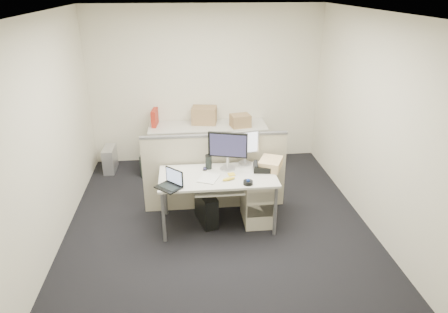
{
  "coord_description": "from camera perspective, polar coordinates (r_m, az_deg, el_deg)",
  "views": [
    {
      "loc": [
        -0.39,
        -4.57,
        3.01
      ],
      "look_at": [
        0.1,
        0.15,
        0.93
      ],
      "focal_mm": 32.0,
      "sensor_mm": 36.0,
      "label": 1
    }
  ],
  "objects": [
    {
      "name": "keyboard",
      "position": [
        5.04,
        -0.75,
        -4.3
      ],
      "size": [
        0.48,
        0.22,
        0.03
      ],
      "primitive_type": "cube",
      "rotation": [
        0.0,
        0.0,
        0.12
      ],
      "color": "black",
      "rests_on": "keyboard_tray"
    },
    {
      "name": "cubicle_partition",
      "position": [
        5.6,
        -1.31,
        -2.36
      ],
      "size": [
        2.0,
        0.06,
        1.1
      ],
      "primitive_type": "cube",
      "color": "#A99E8A",
      "rests_on": "floor"
    },
    {
      "name": "ceiling",
      "position": [
        4.6,
        -1.09,
        19.83
      ],
      "size": [
        4.0,
        4.5,
        0.01
      ],
      "primitive_type": "cube",
      "color": "white",
      "rests_on": "ground"
    },
    {
      "name": "red_binder",
      "position": [
        6.96,
        -9.86,
        5.44
      ],
      "size": [
        0.11,
        0.33,
        0.3
      ],
      "primitive_type": "cube",
      "rotation": [
        0.0,
        0.0,
        -0.11
      ],
      "color": "#A62617",
      "rests_on": "back_counter"
    },
    {
      "name": "paper_stack",
      "position": [
        5.04,
        -2.2,
        -3.12
      ],
      "size": [
        0.32,
        0.35,
        0.01
      ],
      "primitive_type": "cube",
      "rotation": [
        0.0,
        0.0,
        -0.41
      ],
      "color": "silver",
      "rests_on": "desk"
    },
    {
      "name": "wall_front",
      "position": [
        2.88,
        3.05,
        -11.51
      ],
      "size": [
        4.0,
        0.02,
        2.7
      ],
      "primitive_type": "cube",
      "color": "beige",
      "rests_on": "ground"
    },
    {
      "name": "wall_left",
      "position": [
        5.12,
        -23.87,
        2.7
      ],
      "size": [
        0.02,
        4.5,
        2.7
      ],
      "primitive_type": "cube",
      "color": "beige",
      "rests_on": "ground"
    },
    {
      "name": "back_counter",
      "position": [
        7.03,
        -2.29,
        1.54
      ],
      "size": [
        2.0,
        0.6,
        0.72
      ],
      "primitive_type": "cube",
      "color": "beige",
      "rests_on": "floor"
    },
    {
      "name": "wall_back",
      "position": [
        7.03,
        -2.6,
        10.02
      ],
      "size": [
        4.0,
        0.02,
        2.7
      ],
      "primitive_type": "cube",
      "color": "beige",
      "rests_on": "ground"
    },
    {
      "name": "monitor_main",
      "position": [
        5.19,
        0.54,
        0.77
      ],
      "size": [
        0.55,
        0.33,
        0.51
      ],
      "primitive_type": "cube",
      "rotation": [
        0.0,
        0.0,
        -0.27
      ],
      "color": "black",
      "rests_on": "desk"
    },
    {
      "name": "cellphone",
      "position": [
        5.29,
        -2.73,
        -1.77
      ],
      "size": [
        0.07,
        0.1,
        0.01
      ],
      "primitive_type": "cube",
      "rotation": [
        0.0,
        0.0,
        -0.17
      ],
      "color": "black",
      "rests_on": "desk"
    },
    {
      "name": "banana",
      "position": [
        4.99,
        0.68,
        -3.21
      ],
      "size": [
        0.18,
        0.1,
        0.04
      ],
      "primitive_type": "ellipsoid",
      "rotation": [
        0.0,
        0.0,
        0.32
      ],
      "color": "yellow",
      "rests_on": "desk"
    },
    {
      "name": "travel_mug",
      "position": [
        5.28,
        -2.22,
        -0.83
      ],
      "size": [
        0.1,
        0.1,
        0.18
      ],
      "primitive_type": "cylinder",
      "rotation": [
        0.0,
        0.0,
        0.13
      ],
      "color": "black",
      "rests_on": "desk"
    },
    {
      "name": "desk_phone",
      "position": [
        5.26,
        5.53,
        -1.65
      ],
      "size": [
        0.26,
        0.22,
        0.08
      ],
      "primitive_type": "cube",
      "rotation": [
        0.0,
        0.0,
        -0.12
      ],
      "color": "black",
      "rests_on": "desk"
    },
    {
      "name": "cardboard_box_right",
      "position": [
        6.81,
        2.34,
        5.05
      ],
      "size": [
        0.36,
        0.31,
        0.23
      ],
      "primitive_type": "cube",
      "rotation": [
        0.0,
        0.0,
        0.19
      ],
      "color": "#A37B55",
      "rests_on": "back_counter"
    },
    {
      "name": "keyboard_tray",
      "position": [
        5.02,
        -0.73,
        -4.76
      ],
      "size": [
        0.62,
        0.32,
        0.02
      ],
      "primitive_type": "cube",
      "color": "beige",
      "rests_on": "desk"
    },
    {
      "name": "wall_right",
      "position": [
        5.42,
        20.66,
        4.31
      ],
      "size": [
        0.02,
        4.5,
        2.7
      ],
      "primitive_type": "cube",
      "color": "beige",
      "rests_on": "ground"
    },
    {
      "name": "manila_folders",
      "position": [
        5.33,
        6.67,
        -1.03
      ],
      "size": [
        0.39,
        0.43,
        0.13
      ],
      "primitive_type": "cube",
      "rotation": [
        0.0,
        0.0,
        -0.42
      ],
      "color": "tan",
      "rests_on": "desk"
    },
    {
      "name": "desk",
      "position": [
        5.15,
        -0.91,
        -3.37
      ],
      "size": [
        1.5,
        0.75,
        0.73
      ],
      "color": "beige",
      "rests_on": "floor"
    },
    {
      "name": "sticky_pad",
      "position": [
        5.14,
        1.08,
        -2.57
      ],
      "size": [
        0.1,
        0.1,
        0.01
      ],
      "primitive_type": "cube",
      "rotation": [
        0.0,
        0.0,
        0.15
      ],
      "color": "yellow",
      "rests_on": "desk"
    },
    {
      "name": "monitor_small",
      "position": [
        5.36,
        3.02,
        1.24
      ],
      "size": [
        0.41,
        0.26,
        0.47
      ],
      "primitive_type": "cube",
      "rotation": [
        0.0,
        0.0,
        0.19
      ],
      "color": "#B7B7BC",
      "rests_on": "desk"
    },
    {
      "name": "floor",
      "position": [
        5.49,
        -0.87,
        -9.61
      ],
      "size": [
        4.0,
        4.5,
        0.01
      ],
      "primitive_type": "cube",
      "color": "black",
      "rests_on": "ground"
    },
    {
      "name": "pc_tower_spare_dark",
      "position": [
        6.9,
        -10.87,
        -0.88
      ],
      "size": [
        0.22,
        0.42,
        0.38
      ],
      "primitive_type": "cube",
      "rotation": [
        0.0,
        0.0,
        -0.15
      ],
      "color": "black",
      "rests_on": "floor"
    },
    {
      "name": "trackball",
      "position": [
        4.91,
        3.45,
        -3.74
      ],
      "size": [
        0.14,
        0.14,
        0.05
      ],
      "primitive_type": "cylinder",
      "rotation": [
        0.0,
        0.0,
        -0.2
      ],
      "color": "black",
      "rests_on": "desk"
    },
    {
      "name": "pc_tower_desk",
      "position": [
        5.42,
        -2.53,
        -7.38
      ],
      "size": [
        0.3,
        0.5,
        0.43
      ],
      "primitive_type": "cube",
      "rotation": [
        0.0,
        0.0,
        0.27
      ],
      "color": "black",
      "rests_on": "floor"
    },
    {
      "name": "pc_tower_spare_silver",
      "position": [
        7.14,
        -15.97,
        -0.34
      ],
      "size": [
        0.19,
        0.46,
        0.42
      ],
      "primitive_type": "cube",
      "rotation": [
        0.0,
        0.0,
        -0.03
      ],
      "color": "#B7B7BC",
      "rests_on": "floor"
    },
    {
      "name": "laptop",
      "position": [
        4.82,
        -8.01,
        -3.35
      ],
      "size": [
        0.36,
        0.36,
        0.22
      ],
      "primitive_type": "cube",
      "rotation": [
        0.0,
        0.0,
        -0.79
      ],
      "color": "black",
      "rests_on": "desk"
    },
    {
      "name": "drawer_pedestal",
      "position": [
        5.43,
        4.89,
        -6.04
      ],
      "size": [
        0.4,
        0.55,
        0.65
      ],
      "primitive_type": "cube",
      "color": "beige",
      "rests_on": "floor"
    },
    {
      "name": "cardboard_box_left",
      "position": [
        6.97,
        -2.84,
        5.83
      ],
      "size": [
        0.46,
        0.38,
        0.31
      ],
      "primitive_type": "cube",
      "rotation": [
        0.0,
        0.0,
        -0.17
      ],
      "color": "#A37B55",
      "rests_on": "back_counter"
    }
  ]
}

